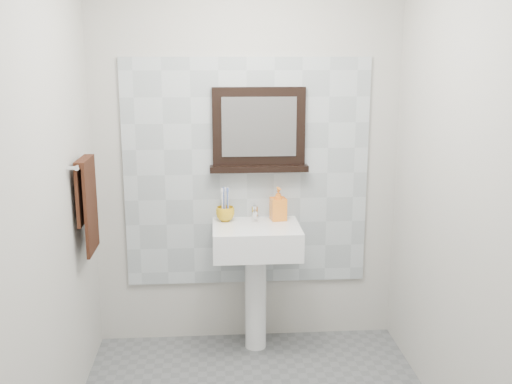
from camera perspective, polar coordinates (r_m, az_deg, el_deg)
The scene contains 12 objects.
back_wall at distance 3.92m, azimuth -0.90°, elevation 3.22°, with size 2.00×0.01×2.50m, color #B9B7B0.
front_wall at distance 1.80m, azimuth 3.17°, elevation -8.68°, with size 2.00×0.01×2.50m, color #B9B7B0.
left_wall at distance 2.94m, azimuth -19.44°, elevation -0.82°, with size 0.01×2.20×2.50m, color #B9B7B0.
right_wall at distance 3.09m, azimuth 19.21°, elevation -0.18°, with size 0.01×2.20×2.50m, color #B9B7B0.
splashback at distance 3.93m, azimuth -0.88°, elevation 1.75°, with size 1.60×0.02×1.50m, color #ADB6BB.
pedestal_sink at distance 3.84m, azimuth 0.02°, elevation -5.81°, with size 0.55×0.44×0.96m.
toothbrush_cup at distance 3.88m, azimuth -2.94°, elevation -2.10°, with size 0.12×0.12×0.09m, color gold.
toothbrushes at distance 3.86m, azimuth -2.94°, elevation -0.99°, with size 0.05×0.04×0.21m.
soap_dispenser at distance 3.89m, azimuth 2.13°, elevation -1.13°, with size 0.10×0.10×0.22m, color #FD5D1D.
framed_mirror at distance 3.86m, azimuth 0.27°, elevation 5.77°, with size 0.64×0.11×0.54m.
towel_bar at distance 3.51m, azimuth -16.10°, elevation 2.78°, with size 0.07×0.40×0.03m.
hand_towel at distance 3.55m, azimuth -15.78°, elevation -0.56°, with size 0.06×0.30×0.55m.
Camera 1 is at (-0.22, -2.76, 1.91)m, focal length 42.00 mm.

